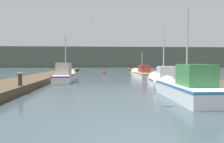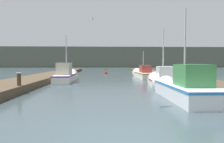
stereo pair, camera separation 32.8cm
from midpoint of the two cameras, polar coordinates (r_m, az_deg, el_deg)
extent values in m
cube|color=#4C3D2B|center=(20.78, -19.44, -1.55)|extent=(2.96, 40.00, 0.44)
cube|color=#4C3D2B|center=(21.12, 15.22, -1.43)|extent=(2.96, 40.00, 0.44)
cube|color=#565B4C|center=(71.90, -3.15, 3.99)|extent=(120.00, 16.00, 6.64)
cube|color=silver|center=(9.80, 20.37, -5.47)|extent=(1.82, 4.60, 0.69)
cube|color=#2F74B5|center=(9.77, 20.40, -3.81)|extent=(1.85, 4.63, 0.10)
cone|color=silver|center=(12.47, 15.18, -3.67)|extent=(1.69, 1.20, 1.67)
cube|color=#387A42|center=(9.20, 21.85, -0.95)|extent=(1.24, 1.51, 0.93)
cylinder|color=#B2B2B7|center=(10.05, 19.80, 6.83)|extent=(0.08, 0.08, 3.54)
cube|color=silver|center=(13.65, 14.06, -3.47)|extent=(1.73, 3.73, 0.52)
cube|color=#964619|center=(13.63, 14.07, -2.63)|extent=(1.76, 3.76, 0.10)
cone|color=silver|center=(15.82, 12.16, -2.61)|extent=(1.46, 0.94, 1.40)
cube|color=silver|center=(13.15, 14.56, -0.56)|extent=(1.08, 1.17, 0.92)
cylinder|color=#B2B2B7|center=(13.85, 13.89, 4.83)|extent=(0.08, 0.08, 3.44)
cube|color=silver|center=(17.85, -13.76, -1.81)|extent=(1.42, 5.10, 0.65)
cube|color=#6525A6|center=(17.83, -13.77, -0.95)|extent=(1.45, 5.13, 0.10)
cone|color=silver|center=(20.99, -12.37, -1.13)|extent=(1.29, 1.30, 1.27)
cube|color=#B2AD9E|center=(17.18, -14.13, 0.77)|extent=(1.09, 1.81, 1.00)
cylinder|color=#B2B2B7|center=(18.19, -13.64, 4.70)|extent=(0.08, 0.08, 3.42)
cube|color=silver|center=(21.70, 8.35, -1.01)|extent=(1.48, 4.85, 0.62)
cube|color=#B8892C|center=(21.68, 8.35, -0.35)|extent=(1.51, 4.88, 0.10)
cone|color=silver|center=(24.65, 6.72, -0.56)|extent=(1.32, 1.26, 1.29)
cube|color=#99332D|center=(21.08, 8.74, 0.76)|extent=(1.00, 1.52, 0.76)
cylinder|color=#B2B2B7|center=(22.01, 8.15, 2.79)|extent=(0.08, 0.08, 2.25)
cylinder|color=#473523|center=(11.83, -25.49, -3.17)|extent=(0.21, 0.21, 1.10)
cylinder|color=silver|center=(11.79, -25.54, -0.41)|extent=(0.24, 0.24, 0.04)
cylinder|color=#473523|center=(19.63, 12.69, -0.57)|extent=(0.27, 0.27, 1.22)
cylinder|color=silver|center=(19.60, 12.71, 1.27)|extent=(0.31, 0.31, 0.04)
sphere|color=red|center=(29.24, -2.62, -0.40)|extent=(0.44, 0.44, 0.44)
cylinder|color=black|center=(29.21, -2.62, 0.52)|extent=(0.06, 0.06, 0.50)
ellipsoid|color=white|center=(18.09, -6.39, 14.68)|extent=(0.31, 0.21, 0.12)
cube|color=gray|center=(17.97, -6.29, 14.83)|extent=(0.19, 0.30, 0.07)
cube|color=gray|center=(18.23, -6.50, 14.65)|extent=(0.19, 0.30, 0.07)
camera|label=1|loc=(0.16, -90.60, -0.03)|focal=32.00mm
camera|label=2|loc=(0.16, 89.40, 0.03)|focal=32.00mm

